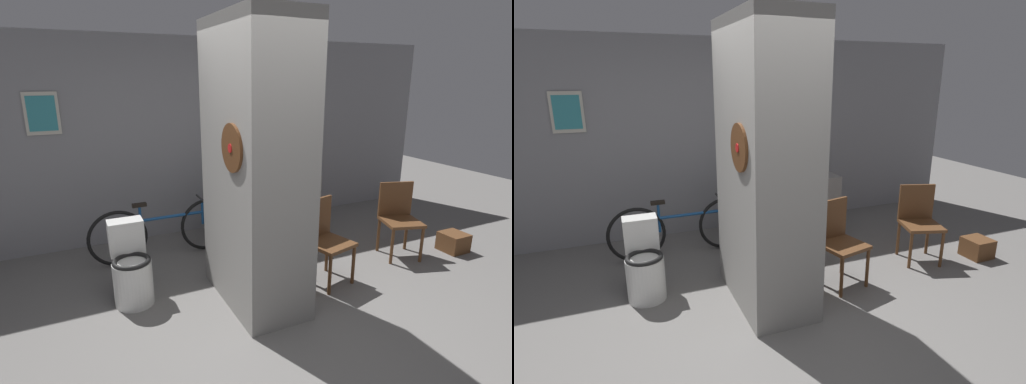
{
  "view_description": "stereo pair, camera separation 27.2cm",
  "coord_description": "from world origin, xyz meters",
  "views": [
    {
      "loc": [
        -1.39,
        -2.59,
        2.11
      ],
      "look_at": [
        0.33,
        0.99,
        0.95
      ],
      "focal_mm": 28.0,
      "sensor_mm": 36.0,
      "label": 1
    },
    {
      "loc": [
        -1.14,
        -2.7,
        2.11
      ],
      "look_at": [
        0.33,
        0.99,
        0.95
      ],
      "focal_mm": 28.0,
      "sensor_mm": 36.0,
      "label": 2
    }
  ],
  "objects": [
    {
      "name": "chair_by_doorway",
      "position": [
        2.11,
        0.75,
        0.49
      ],
      "size": [
        0.53,
        0.53,
        0.88
      ],
      "rotation": [
        0.0,
        0.0,
        -0.31
      ],
      "color": "brown",
      "rests_on": "ground_plane"
    },
    {
      "name": "ground_plane",
      "position": [
        0.0,
        0.0,
        0.0
      ],
      "size": [
        14.0,
        14.0,
        0.0
      ],
      "primitive_type": "plane",
      "color": "slate"
    },
    {
      "name": "toilet",
      "position": [
        -0.97,
        1.04,
        0.33
      ],
      "size": [
        0.37,
        0.53,
        0.77
      ],
      "color": "silver",
      "rests_on": "ground_plane"
    },
    {
      "name": "bottle_tall",
      "position": [
        1.15,
        1.85,
        0.95
      ],
      "size": [
        0.08,
        0.08,
        0.25
      ],
      "color": "silver",
      "rests_on": "counter_shelf"
    },
    {
      "name": "floor_crate",
      "position": [
        2.82,
        0.5,
        0.12
      ],
      "size": [
        0.29,
        0.29,
        0.23
      ],
      "color": "brown",
      "rests_on": "ground_plane"
    },
    {
      "name": "counter_shelf",
      "position": [
        0.87,
        1.79,
        0.43
      ],
      "size": [
        1.36,
        0.44,
        0.86
      ],
      "color": "gray",
      "rests_on": "ground_plane"
    },
    {
      "name": "bottle_short",
      "position": [
        1.27,
        1.81,
        0.92
      ],
      "size": [
        0.07,
        0.07,
        0.17
      ],
      "color": "olive",
      "rests_on": "counter_shelf"
    },
    {
      "name": "wall_back",
      "position": [
        -0.0,
        2.63,
        1.3
      ],
      "size": [
        8.0,
        0.09,
        2.6
      ],
      "color": "gray",
      "rests_on": "ground_plane"
    },
    {
      "name": "bicycle",
      "position": [
        -0.46,
        1.88,
        0.35
      ],
      "size": [
        1.73,
        0.42,
        0.72
      ],
      "color": "black",
      "rests_on": "ground_plane"
    },
    {
      "name": "chair_near_pillar",
      "position": [
        0.93,
        0.59,
        0.49
      ],
      "size": [
        0.5,
        0.5,
        0.88
      ],
      "rotation": [
        0.0,
        0.0,
        0.23
      ],
      "color": "brown",
      "rests_on": "ground_plane"
    },
    {
      "name": "pillar_center",
      "position": [
        0.12,
        0.59,
        1.3
      ],
      "size": [
        0.65,
        1.19,
        2.6
      ],
      "color": "gray",
      "rests_on": "ground_plane"
    }
  ]
}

